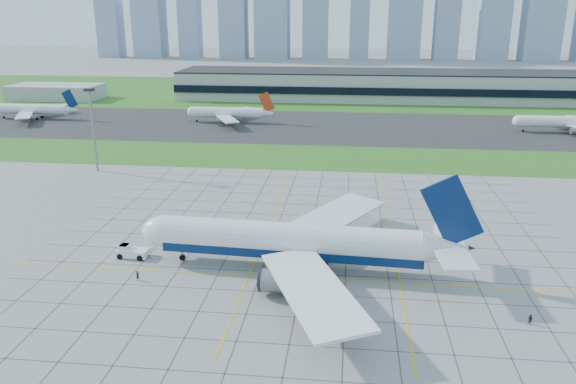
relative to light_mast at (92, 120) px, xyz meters
name	(u,v)px	position (x,y,z in m)	size (l,w,h in m)	color
ground	(303,274)	(70.00, -65.00, -16.18)	(1400.00, 1400.00, 0.00)	gray
grass_median	(326,157)	(70.00, 25.00, -16.16)	(700.00, 35.00, 0.04)	#357020
asphalt_taxiway	(332,126)	(70.00, 80.00, -16.15)	(700.00, 75.00, 0.04)	#383838
grass_far	(338,92)	(70.00, 190.00, -16.16)	(700.00, 145.00, 0.04)	#357020
apron_markings	(310,250)	(70.43, -53.91, -16.17)	(120.00, 130.00, 0.03)	#474744
terminal	(409,85)	(110.00, 164.87, -8.29)	(260.00, 43.00, 15.80)	#B7B7B2
service_block	(56,92)	(-90.00, 145.00, -12.18)	(50.00, 25.00, 8.00)	#B7B7B2
light_mast	(92,120)	(0.00, 0.00, 0.00)	(2.50, 2.50, 25.60)	gray
city_skyline	(338,1)	(61.29, 455.00, 42.91)	(523.00, 32.40, 160.00)	#8EA0BA
airliner	(293,242)	(67.97, -62.91, -10.61)	(64.78, 65.50, 20.38)	white
pushback_tug	(131,252)	(34.87, -61.25, -15.03)	(9.39, 3.60, 2.59)	white
crew_near	(138,276)	(39.95, -71.13, -15.23)	(0.69, 0.45, 1.90)	black
crew_far	(530,320)	(107.25, -79.14, -15.32)	(0.84, 0.65, 1.73)	black
distant_jet_0	(34,109)	(-68.17, 83.26, -11.70)	(39.24, 42.66, 14.08)	white
distant_jet_1	(229,113)	(23.62, 84.31, -11.70)	(37.53, 42.66, 14.08)	white
distant_jet_2	(575,122)	(169.44, 77.73, -11.69)	(49.95, 42.66, 14.08)	white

